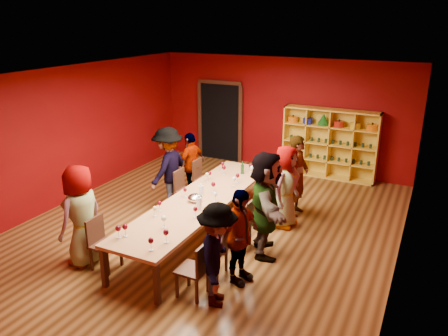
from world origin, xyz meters
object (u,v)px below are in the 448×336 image
(tasting_table, at_px, (200,201))
(chair_person_right_3, at_px, (266,199))
(chair_person_left_4, at_px, (201,176))
(person_left_4, at_px, (191,164))
(person_right_0, at_px, (217,255))
(person_left_3, at_px, (168,168))
(person_right_3, at_px, (285,187))
(shelving_unit, at_px, (330,140))
(wine_bottle, at_px, (242,169))
(spittoon_bowl, at_px, (195,198))
(person_right_1, at_px, (239,237))
(chair_person_right_4, at_px, (277,188))
(person_left_0, at_px, (82,215))
(chair_person_right_0, at_px, (197,267))
(chair_person_left_0, at_px, (101,240))
(chair_person_right_2, at_px, (242,223))
(chair_person_right_1, at_px, (217,248))
(person_right_4, at_px, (298,176))
(person_right_2, at_px, (266,204))
(chair_person_left_3, at_px, (184,188))

(tasting_table, bearing_deg, chair_person_right_3, 50.24)
(chair_person_left_4, bearing_deg, chair_person_right_3, -17.41)
(person_left_4, xyz_separation_m, person_right_0, (2.43, -3.40, 0.04))
(person_left_3, distance_m, person_right_3, 2.59)
(shelving_unit, xyz_separation_m, chair_person_right_3, (-0.49, -3.22, -0.49))
(person_right_0, relative_size, wine_bottle, 5.46)
(spittoon_bowl, bearing_deg, chair_person_right_3, 52.98)
(tasting_table, height_order, person_right_1, person_right_1)
(chair_person_right_4, bearing_deg, person_right_1, -82.17)
(person_left_0, xyz_separation_m, chair_person_right_0, (2.19, -0.00, -0.38))
(chair_person_right_3, bearing_deg, chair_person_right_0, -90.00)
(person_left_4, height_order, person_right_0, person_right_0)
(person_right_3, bearing_deg, person_left_4, 82.88)
(person_left_4, bearing_deg, chair_person_left_0, 14.79)
(person_left_3, height_order, person_left_4, person_left_3)
(person_right_0, relative_size, chair_person_right_2, 1.77)
(chair_person_left_4, height_order, chair_person_right_1, same)
(person_right_1, xyz_separation_m, person_right_3, (-0.00, 2.19, 0.05))
(person_right_4, distance_m, spittoon_bowl, 2.34)
(person_left_4, bearing_deg, person_left_0, 8.51)
(chair_person_left_4, bearing_deg, person_right_3, -14.49)
(person_left_0, distance_m, chair_person_left_4, 3.44)
(person_right_1, bearing_deg, person_right_0, -170.79)
(person_left_4, height_order, chair_person_right_0, person_left_4)
(chair_person_right_3, height_order, person_right_4, person_right_4)
(chair_person_left_4, height_order, chair_person_right_4, same)
(spittoon_bowl, bearing_deg, person_right_0, -51.14)
(tasting_table, bearing_deg, chair_person_right_4, 62.38)
(person_right_2, bearing_deg, person_right_0, 152.28)
(tasting_table, distance_m, person_right_4, 2.21)
(wine_bottle, bearing_deg, chair_person_right_1, -74.24)
(person_left_0, relative_size, spittoon_bowl, 6.21)
(person_right_3, bearing_deg, wine_bottle, 71.84)
(spittoon_bowl, bearing_deg, chair_person_left_3, 130.70)
(chair_person_right_0, bearing_deg, person_right_4, 82.79)
(chair_person_right_0, bearing_deg, chair_person_left_4, 118.14)
(person_right_0, distance_m, wine_bottle, 3.53)
(chair_person_right_2, xyz_separation_m, wine_bottle, (-0.76, 1.71, 0.36))
(person_left_0, xyz_separation_m, person_right_3, (2.58, 2.83, -0.04))
(chair_person_left_3, xyz_separation_m, person_right_4, (2.26, 0.86, 0.36))
(chair_person_left_0, relative_size, chair_person_right_2, 1.00)
(person_right_3, distance_m, person_right_4, 0.65)
(chair_person_left_0, height_order, person_left_0, person_left_0)
(person_right_0, height_order, chair_person_right_1, person_right_0)
(person_right_0, relative_size, chair_person_right_1, 1.77)
(shelving_unit, distance_m, person_left_0, 6.62)
(person_right_3, bearing_deg, chair_person_right_1, 175.82)
(chair_person_right_2, bearing_deg, chair_person_right_1, -90.00)
(person_right_1, bearing_deg, person_left_3, 65.86)
(tasting_table, xyz_separation_m, chair_person_right_1, (0.91, -1.10, -0.20))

